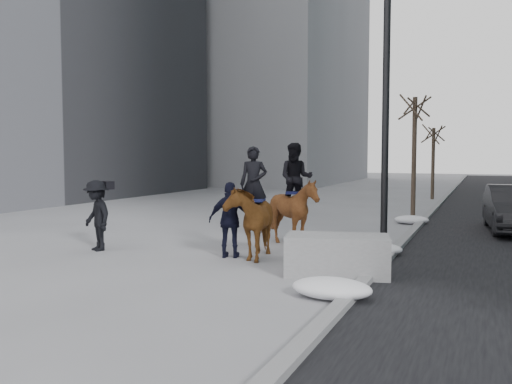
% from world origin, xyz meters
% --- Properties ---
extents(ground, '(120.00, 120.00, 0.00)m').
position_xyz_m(ground, '(0.00, 0.00, 0.00)').
color(ground, gray).
rests_on(ground, ground).
extents(curb, '(0.25, 90.00, 0.12)m').
position_xyz_m(curb, '(3.00, 10.00, 0.06)').
color(curb, gray).
rests_on(curb, ground).
extents(planter, '(2.18, 1.42, 0.80)m').
position_xyz_m(planter, '(2.35, -0.22, 0.40)').
color(planter, gray).
rests_on(planter, ground).
extents(tree_near, '(1.20, 1.20, 5.12)m').
position_xyz_m(tree_near, '(2.40, 11.33, 2.56)').
color(tree_near, '#392C22').
rests_on(tree_near, ground).
extents(tree_far, '(1.20, 1.20, 4.20)m').
position_xyz_m(tree_far, '(2.40, 19.58, 2.10)').
color(tree_far, '#372C20').
rests_on(tree_far, ground).
extents(mounted_left, '(1.33, 2.15, 2.58)m').
position_xyz_m(mounted_left, '(0.02, 0.87, 0.96)').
color(mounted_left, '#522E10').
rests_on(mounted_left, ground).
extents(mounted_right, '(1.76, 1.89, 2.69)m').
position_xyz_m(mounted_right, '(0.41, 2.79, 1.08)').
color(mounted_right, '#46210E').
rests_on(mounted_right, ground).
extents(feeder, '(1.10, 0.98, 1.75)m').
position_xyz_m(feeder, '(-0.39, 0.63, 0.88)').
color(feeder, black).
rests_on(feeder, ground).
extents(camera_crew, '(1.31, 1.11, 1.75)m').
position_xyz_m(camera_crew, '(-3.85, 0.16, 0.89)').
color(camera_crew, black).
rests_on(camera_crew, ground).
extents(lamppost, '(0.25, 2.21, 9.09)m').
position_xyz_m(lamppost, '(2.60, 3.76, 4.99)').
color(lamppost, black).
rests_on(lamppost, ground).
extents(snow_piles, '(1.36, 11.25, 0.34)m').
position_xyz_m(snow_piles, '(2.70, 2.17, 0.16)').
color(snow_piles, white).
rests_on(snow_piles, ground).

